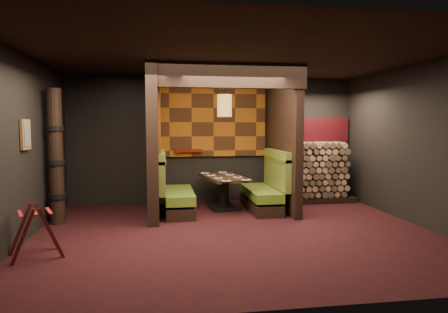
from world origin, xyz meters
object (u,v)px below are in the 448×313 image
dining_table (224,187)px  pendant_lamp (224,106)px  firewood_stack (315,172)px  luggage_rack (35,230)px  booth_bench_right (266,191)px  totem_column (56,157)px  booth_bench_left (174,193)px

dining_table → pendant_lamp: size_ratio=1.54×
firewood_stack → luggage_rack: bearing=-149.0°
dining_table → luggage_rack: 3.93m
booth_bench_right → pendant_lamp: 1.95m
luggage_rack → totem_column: 2.03m
pendant_lamp → luggage_rack: size_ratio=1.14×
booth_bench_left → pendant_lamp: (1.05, 0.13, 1.75)m
booth_bench_left → booth_bench_right: same height
pendant_lamp → luggage_rack: bearing=-139.4°
dining_table → firewood_stack: size_ratio=0.82×
booth_bench_left → luggage_rack: 3.07m
pendant_lamp → firewood_stack: 2.71m
booth_bench_left → totem_column: bearing=-165.2°
booth_bench_left → firewood_stack: size_ratio=0.92×
totem_column → firewood_stack: (5.33, 1.25, -0.51)m
booth_bench_left → pendant_lamp: pendant_lamp is taller
firewood_stack → pendant_lamp: bearing=-165.4°
pendant_lamp → luggage_rack: (-2.96, -2.53, -1.78)m
booth_bench_left → firewood_stack: bearing=12.2°
totem_column → firewood_stack: 5.50m
luggage_rack → totem_column: (-0.18, 1.85, 0.82)m
luggage_rack → firewood_stack: 6.03m
pendant_lamp → firewood_stack: pendant_lamp is taller
pendant_lamp → luggage_rack: 4.28m
booth_bench_left → totem_column: (-2.09, -0.55, 0.79)m
pendant_lamp → totem_column: pendant_lamp is taller
pendant_lamp → luggage_rack: pendant_lamp is taller
booth_bench_right → pendant_lamp: (-0.85, 0.13, 1.75)m
booth_bench_right → firewood_stack: bearing=27.3°
booth_bench_left → totem_column: 2.30m
booth_bench_left → booth_bench_right: size_ratio=1.00×
dining_table → booth_bench_right: bearing=-11.8°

